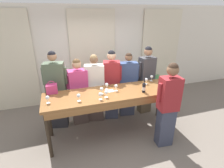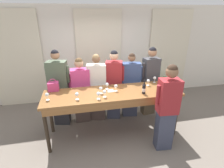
{
  "view_description": "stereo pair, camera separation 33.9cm",
  "coord_description": "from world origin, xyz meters",
  "px_view_note": "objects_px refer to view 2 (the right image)",
  "views": [
    {
      "loc": [
        -1.04,
        -3.16,
        2.59
      ],
      "look_at": [
        0.0,
        0.08,
        1.19
      ],
      "focal_mm": 28.0,
      "sensor_mm": 36.0,
      "label": 1
    },
    {
      "loc": [
        -0.71,
        -3.24,
        2.59
      ],
      "look_at": [
        0.0,
        0.08,
        1.19
      ],
      "focal_mm": 28.0,
      "sensor_mm": 36.0,
      "label": 2
    }
  ],
  "objects_px": {
    "wine_glass_front_mid": "(116,86)",
    "guest_olive_jacket": "(59,89)",
    "tasting_bar": "(113,97)",
    "wine_glass_center_right": "(47,95)",
    "guest_cream_sweater": "(97,88)",
    "wine_glass_back_mid": "(148,81)",
    "wine_bottle": "(144,89)",
    "guest_navy_coat": "(131,86)",
    "wine_glass_center_mid": "(77,94)",
    "wine_glass_front_right": "(98,94)",
    "wine_glass_back_left": "(155,78)",
    "wine_glass_front_left": "(105,92)",
    "wine_glass_center_left": "(101,89)",
    "handbag": "(53,86)",
    "wine_glass_back_right": "(107,85)",
    "guest_beige_cap": "(150,81)",
    "guest_pink_top": "(81,91)",
    "guest_striped_shirt": "(114,85)",
    "potted_plant": "(164,85)",
    "host_pouring": "(167,108)"
  },
  "relations": [
    {
      "from": "guest_cream_sweater",
      "to": "tasting_bar",
      "type": "bearing_deg",
      "value": -69.73
    },
    {
      "from": "wine_bottle",
      "to": "guest_navy_coat",
      "type": "relative_size",
      "value": 0.18
    },
    {
      "from": "wine_glass_back_left",
      "to": "host_pouring",
      "type": "distance_m",
      "value": 1.03
    },
    {
      "from": "wine_glass_center_left",
      "to": "guest_cream_sweater",
      "type": "xyz_separation_m",
      "value": [
        0.0,
        0.67,
        -0.27
      ]
    },
    {
      "from": "wine_glass_front_right",
      "to": "potted_plant",
      "type": "relative_size",
      "value": 0.23
    },
    {
      "from": "tasting_bar",
      "to": "wine_glass_front_mid",
      "type": "relative_size",
      "value": 19.48
    },
    {
      "from": "wine_glass_front_left",
      "to": "wine_glass_center_left",
      "type": "xyz_separation_m",
      "value": [
        -0.05,
        0.18,
        0.0
      ]
    },
    {
      "from": "wine_glass_center_right",
      "to": "guest_cream_sweater",
      "type": "xyz_separation_m",
      "value": [
        1.04,
        0.74,
        -0.27
      ]
    },
    {
      "from": "wine_glass_back_mid",
      "to": "guest_olive_jacket",
      "type": "bearing_deg",
      "value": 166.8
    },
    {
      "from": "wine_glass_center_left",
      "to": "wine_glass_back_mid",
      "type": "bearing_deg",
      "value": 10.2
    },
    {
      "from": "guest_navy_coat",
      "to": "wine_glass_front_mid",
      "type": "bearing_deg",
      "value": -130.67
    },
    {
      "from": "wine_glass_back_right",
      "to": "host_pouring",
      "type": "relative_size",
      "value": 0.08
    },
    {
      "from": "wine_glass_front_right",
      "to": "wine_glass_back_left",
      "type": "bearing_deg",
      "value": 21.98
    },
    {
      "from": "guest_striped_shirt",
      "to": "host_pouring",
      "type": "distance_m",
      "value": 1.5
    },
    {
      "from": "wine_glass_back_right",
      "to": "guest_cream_sweater",
      "type": "relative_size",
      "value": 0.09
    },
    {
      "from": "guest_olive_jacket",
      "to": "wine_glass_back_left",
      "type": "bearing_deg",
      "value": -8.39
    },
    {
      "from": "guest_pink_top",
      "to": "wine_glass_front_right",
      "type": "bearing_deg",
      "value": -71.31
    },
    {
      "from": "wine_glass_front_left",
      "to": "host_pouring",
      "type": "xyz_separation_m",
      "value": [
        1.11,
        -0.46,
        -0.23
      ]
    },
    {
      "from": "wine_glass_center_right",
      "to": "wine_glass_back_left",
      "type": "xyz_separation_m",
      "value": [
        2.38,
        0.42,
        -0.0
      ]
    },
    {
      "from": "wine_glass_front_left",
      "to": "wine_glass_center_mid",
      "type": "distance_m",
      "value": 0.53
    },
    {
      "from": "guest_striped_shirt",
      "to": "potted_plant",
      "type": "xyz_separation_m",
      "value": [
        1.94,
        0.97,
        -0.57
      ]
    },
    {
      "from": "wine_bottle",
      "to": "wine_glass_center_left",
      "type": "distance_m",
      "value": 0.88
    },
    {
      "from": "wine_glass_center_right",
      "to": "wine_glass_back_mid",
      "type": "height_order",
      "value": "same"
    },
    {
      "from": "wine_glass_center_mid",
      "to": "guest_navy_coat",
      "type": "height_order",
      "value": "guest_navy_coat"
    },
    {
      "from": "tasting_bar",
      "to": "wine_glass_center_right",
      "type": "bearing_deg",
      "value": -177.27
    },
    {
      "from": "guest_striped_shirt",
      "to": "guest_navy_coat",
      "type": "height_order",
      "value": "guest_striped_shirt"
    },
    {
      "from": "wine_glass_front_mid",
      "to": "guest_olive_jacket",
      "type": "relative_size",
      "value": 0.08
    },
    {
      "from": "wine_glass_back_mid",
      "to": "guest_beige_cap",
      "type": "distance_m",
      "value": 0.57
    },
    {
      "from": "tasting_bar",
      "to": "handbag",
      "type": "relative_size",
      "value": 10.69
    },
    {
      "from": "handbag",
      "to": "guest_olive_jacket",
      "type": "height_order",
      "value": "guest_olive_jacket"
    },
    {
      "from": "wine_glass_center_mid",
      "to": "guest_olive_jacket",
      "type": "bearing_deg",
      "value": 115.41
    },
    {
      "from": "handbag",
      "to": "guest_pink_top",
      "type": "bearing_deg",
      "value": 28.74
    },
    {
      "from": "wine_glass_back_left",
      "to": "handbag",
      "type": "bearing_deg",
      "value": 179.66
    },
    {
      "from": "tasting_bar",
      "to": "wine_glass_back_mid",
      "type": "bearing_deg",
      "value": 13.78
    },
    {
      "from": "wine_glass_back_left",
      "to": "host_pouring",
      "type": "relative_size",
      "value": 0.08
    },
    {
      "from": "wine_glass_center_mid",
      "to": "guest_navy_coat",
      "type": "xyz_separation_m",
      "value": [
        1.35,
        0.84,
        -0.29
      ]
    },
    {
      "from": "wine_glass_center_right",
      "to": "guest_striped_shirt",
      "type": "height_order",
      "value": "guest_striped_shirt"
    },
    {
      "from": "wine_glass_center_right",
      "to": "wine_glass_back_mid",
      "type": "relative_size",
      "value": 1.0
    },
    {
      "from": "wine_glass_front_mid",
      "to": "guest_olive_jacket",
      "type": "xyz_separation_m",
      "value": [
        -1.22,
        0.62,
        -0.21
      ]
    },
    {
      "from": "guest_cream_sweater",
      "to": "guest_navy_coat",
      "type": "xyz_separation_m",
      "value": [
        0.86,
        -0.0,
        -0.01
      ]
    },
    {
      "from": "wine_glass_center_mid",
      "to": "wine_glass_back_left",
      "type": "distance_m",
      "value": 1.9
    },
    {
      "from": "guest_navy_coat",
      "to": "guest_pink_top",
      "type": "bearing_deg",
      "value": 180.0
    },
    {
      "from": "wine_glass_front_left",
      "to": "guest_navy_coat",
      "type": "relative_size",
      "value": 0.09
    },
    {
      "from": "wine_glass_back_right",
      "to": "guest_navy_coat",
      "type": "xyz_separation_m",
      "value": [
        0.7,
        0.48,
        -0.29
      ]
    },
    {
      "from": "wine_glass_front_left",
      "to": "wine_glass_center_left",
      "type": "height_order",
      "value": "same"
    },
    {
      "from": "wine_glass_front_mid",
      "to": "guest_cream_sweater",
      "type": "height_order",
      "value": "guest_cream_sweater"
    },
    {
      "from": "guest_olive_jacket",
      "to": "guest_cream_sweater",
      "type": "xyz_separation_m",
      "value": [
        0.89,
        0.0,
        -0.07
      ]
    },
    {
      "from": "wine_glass_front_left",
      "to": "wine_glass_center_mid",
      "type": "bearing_deg",
      "value": 179.11
    },
    {
      "from": "wine_glass_front_mid",
      "to": "host_pouring",
      "type": "xyz_separation_m",
      "value": [
        0.83,
        -0.7,
        -0.23
      ]
    },
    {
      "from": "wine_glass_front_mid",
      "to": "wine_glass_center_mid",
      "type": "xyz_separation_m",
      "value": [
        -0.82,
        -0.22,
        0.0
      ]
    }
  ]
}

